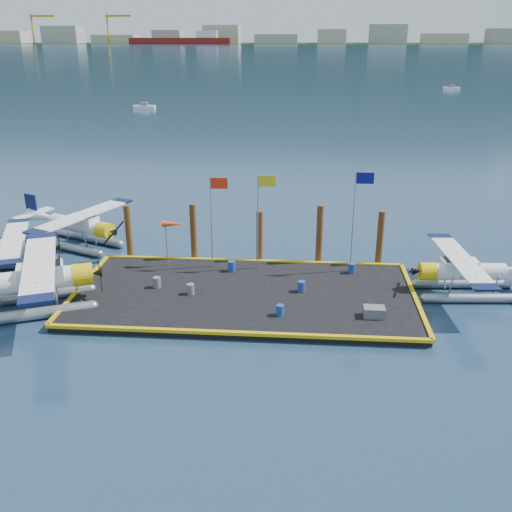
{
  "coord_description": "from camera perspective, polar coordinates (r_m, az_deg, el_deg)",
  "views": [
    {
      "loc": [
        3.11,
        -30.68,
        14.77
      ],
      "look_at": [
        0.52,
        2.0,
        1.95
      ],
      "focal_mm": 40.0,
      "sensor_mm": 36.0,
      "label": 1
    }
  ],
  "objects": [
    {
      "name": "ground",
      "position": [
        34.2,
        -1.14,
        -4.24
      ],
      "size": [
        4000.0,
        4000.0,
        0.0
      ],
      "primitive_type": "plane",
      "color": "#172946",
      "rests_on": "ground"
    },
    {
      "name": "dock",
      "position": [
        34.11,
        -1.15,
        -3.94
      ],
      "size": [
        20.0,
        10.0,
        0.4
      ],
      "primitive_type": "cube",
      "color": "black",
      "rests_on": "ground"
    },
    {
      "name": "dock_bumpers",
      "position": [
        33.99,
        -1.15,
        -3.49
      ],
      "size": [
        20.25,
        10.25,
        0.18
      ],
      "primitive_type": null,
      "color": "gold",
      "rests_on": "dock"
    },
    {
      "name": "far_backdrop",
      "position": [
        1784.0,
        13.01,
        20.69
      ],
      "size": [
        3050.0,
        2050.0,
        810.0
      ],
      "color": "black",
      "rests_on": "ground"
    },
    {
      "name": "seaplane_a",
      "position": [
        34.46,
        -21.34,
        -2.56
      ],
      "size": [
        9.93,
        10.48,
        3.81
      ],
      "rotation": [
        0.0,
        0.0,
        -1.18
      ],
      "color": "gray",
      "rests_on": "ground"
    },
    {
      "name": "seaplane_b",
      "position": [
        40.29,
        -23.44,
        0.14
      ],
      "size": [
        8.41,
        8.9,
        3.22
      ],
      "rotation": [
        0.0,
        0.0,
        -1.2
      ],
      "color": "gray",
      "rests_on": "ground"
    },
    {
      "name": "seaplane_c",
      "position": [
        43.81,
        -17.2,
        2.72
      ],
      "size": [
        8.87,
        9.33,
        3.4
      ],
      "rotation": [
        0.0,
        0.0,
        -1.98
      ],
      "color": "gray",
      "rests_on": "ground"
    },
    {
      "name": "seaplane_d",
      "position": [
        36.25,
        20.13,
        -1.69
      ],
      "size": [
        8.13,
        8.96,
        3.18
      ],
      "rotation": [
        0.0,
        0.0,
        1.65
      ],
      "color": "gray",
      "rests_on": "ground"
    },
    {
      "name": "drum_0",
      "position": [
        35.03,
        -9.88,
        -2.61
      ],
      "size": [
        0.47,
        0.47,
        0.66
      ],
      "primitive_type": "cylinder",
      "color": "#5C5C61",
      "rests_on": "dock"
    },
    {
      "name": "drum_1",
      "position": [
        31.23,
        2.42,
        -5.43
      ],
      "size": [
        0.44,
        0.44,
        0.61
      ],
      "primitive_type": "cylinder",
      "color": "navy",
      "rests_on": "dock"
    },
    {
      "name": "drum_2",
      "position": [
        34.09,
        4.57,
        -3.05
      ],
      "size": [
        0.46,
        0.46,
        0.65
      ],
      "primitive_type": "cylinder",
      "color": "navy",
      "rests_on": "dock"
    },
    {
      "name": "drum_3",
      "position": [
        33.87,
        -6.56,
        -3.3
      ],
      "size": [
        0.45,
        0.45,
        0.64
      ],
      "primitive_type": "cylinder",
      "color": "#5C5C61",
      "rests_on": "dock"
    },
    {
      "name": "drum_4",
      "position": [
        37.09,
        9.57,
        -1.2
      ],
      "size": [
        0.46,
        0.46,
        0.65
      ],
      "primitive_type": "cylinder",
      "color": "navy",
      "rests_on": "dock"
    },
    {
      "name": "drum_5",
      "position": [
        36.88,
        -2.44,
        -1.03
      ],
      "size": [
        0.48,
        0.48,
        0.67
      ],
      "primitive_type": "cylinder",
      "color": "navy",
      "rests_on": "dock"
    },
    {
      "name": "crate",
      "position": [
        31.71,
        11.73,
        -5.5
      ],
      "size": [
        1.14,
        0.76,
        0.57
      ],
      "primitive_type": "cube",
      "color": "#5C5C61",
      "rests_on": "dock"
    },
    {
      "name": "flagpole_red",
      "position": [
        36.41,
        -4.21,
        4.74
      ],
      "size": [
        1.14,
        0.08,
        6.0
      ],
      "color": "gray",
      "rests_on": "dock"
    },
    {
      "name": "flagpole_yellow",
      "position": [
        36.06,
        0.51,
        4.83
      ],
      "size": [
        1.14,
        0.08,
        6.2
      ],
      "color": "gray",
      "rests_on": "dock"
    },
    {
      "name": "flagpole_blue",
      "position": [
        36.11,
        10.08,
        4.8
      ],
      "size": [
        1.14,
        0.08,
        6.5
      ],
      "color": "gray",
      "rests_on": "dock"
    },
    {
      "name": "windsock",
      "position": [
        37.26,
        -8.33,
        3.08
      ],
      "size": [
        1.4,
        0.44,
        3.12
      ],
      "color": "gray",
      "rests_on": "dock"
    },
    {
      "name": "piling_0",
      "position": [
        40.0,
        -12.61,
        2.21
      ],
      "size": [
        0.44,
        0.44,
        4.0
      ],
      "primitive_type": "cylinder",
      "color": "#442A13",
      "rests_on": "ground"
    },
    {
      "name": "piling_1",
      "position": [
        38.9,
        -6.26,
        2.22
      ],
      "size": [
        0.44,
        0.44,
        4.2
      ],
      "primitive_type": "cylinder",
      "color": "#442A13",
      "rests_on": "ground"
    },
    {
      "name": "piling_2",
      "position": [
        38.4,
        0.37,
        1.77
      ],
      "size": [
        0.44,
        0.44,
        3.8
      ],
      "primitive_type": "cylinder",
      "color": "#442A13",
      "rests_on": "ground"
    },
    {
      "name": "piling_3",
      "position": [
        38.25,
        6.36,
        1.96
      ],
      "size": [
        0.44,
        0.44,
        4.3
      ],
      "primitive_type": "cylinder",
      "color": "#442A13",
      "rests_on": "ground"
    },
    {
      "name": "piling_4",
      "position": [
        38.65,
        12.28,
        1.56
      ],
      "size": [
        0.44,
        0.44,
        4.0
      ],
      "primitive_type": "cylinder",
      "color": "#442A13",
      "rests_on": "ground"
    }
  ]
}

